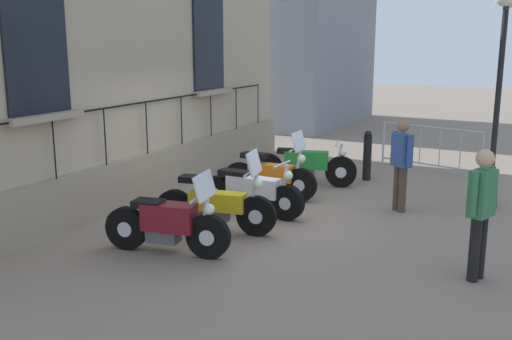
# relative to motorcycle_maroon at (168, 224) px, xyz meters

# --- Properties ---
(ground_plane) EXTENTS (60.00, 60.00, 0.00)m
(ground_plane) POSITION_rel_motorcycle_maroon_xyz_m (0.06, 2.28, -0.44)
(ground_plane) COLOR gray
(building_facade) EXTENTS (0.82, 10.98, 6.68)m
(building_facade) POSITION_rel_motorcycle_maroon_xyz_m (-2.48, 2.28, 2.77)
(building_facade) COLOR tan
(building_facade) RESTS_ON ground_plane
(motorcycle_maroon) EXTENTS (1.90, 0.72, 1.23)m
(motorcycle_maroon) POSITION_rel_motorcycle_maroon_xyz_m (0.00, 0.00, 0.00)
(motorcycle_maroon) COLOR black
(motorcycle_maroon) RESTS_ON ground_plane
(motorcycle_yellow) EXTENTS (2.00, 0.66, 1.34)m
(motorcycle_yellow) POSITION_rel_motorcycle_maroon_xyz_m (0.10, 1.17, -0.01)
(motorcycle_yellow) COLOR black
(motorcycle_yellow) RESTS_ON ground_plane
(motorcycle_white) EXTENTS (2.00, 0.61, 0.98)m
(motorcycle_white) POSITION_rel_motorcycle_maroon_xyz_m (0.15, 2.25, -0.04)
(motorcycle_white) COLOR black
(motorcycle_white) RESTS_ON ground_plane
(motorcycle_orange) EXTENTS (1.92, 0.61, 1.34)m
(motorcycle_orange) POSITION_rel_motorcycle_maroon_xyz_m (-0.03, 3.38, -0.01)
(motorcycle_orange) COLOR black
(motorcycle_orange) RESTS_ON ground_plane
(motorcycle_green) EXTENTS (2.14, 0.82, 0.93)m
(motorcycle_green) POSITION_rel_motorcycle_maroon_xyz_m (0.17, 4.63, -0.03)
(motorcycle_green) COLOR black
(motorcycle_green) RESTS_ON ground_plane
(lamppost) EXTENTS (0.35, 1.05, 3.88)m
(lamppost) POSITION_rel_motorcycle_maroon_xyz_m (3.80, 4.72, 2.28)
(lamppost) COLOR black
(lamppost) RESTS_ON ground_plane
(crowd_barrier) EXTENTS (2.39, 0.66, 1.05)m
(crowd_barrier) POSITION_rel_motorcycle_maroon_xyz_m (2.21, 7.23, 0.12)
(crowd_barrier) COLOR #B7B7BF
(crowd_barrier) RESTS_ON ground_plane
(bollard) EXTENTS (0.18, 0.18, 1.08)m
(bollard) POSITION_rel_motorcycle_maroon_xyz_m (1.19, 5.69, 0.10)
(bollard) COLOR black
(bollard) RESTS_ON ground_plane
(pedestrian_standing) EXTENTS (0.33, 0.51, 1.70)m
(pedestrian_standing) POSITION_rel_motorcycle_maroon_xyz_m (4.03, 1.04, 0.52)
(pedestrian_standing) COLOR black
(pedestrian_standing) RESTS_ON ground_plane
(pedestrian_walking) EXTENTS (0.42, 0.40, 1.65)m
(pedestrian_walking) POSITION_rel_motorcycle_maroon_xyz_m (2.40, 3.65, 0.48)
(pedestrian_walking) COLOR #47382D
(pedestrian_walking) RESTS_ON ground_plane
(distant_building) EXTENTS (4.42, 6.23, 8.29)m
(distant_building) POSITION_rel_motorcycle_maroon_xyz_m (-4.08, 13.42, 3.70)
(distant_building) COLOR gray
(distant_building) RESTS_ON ground_plane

